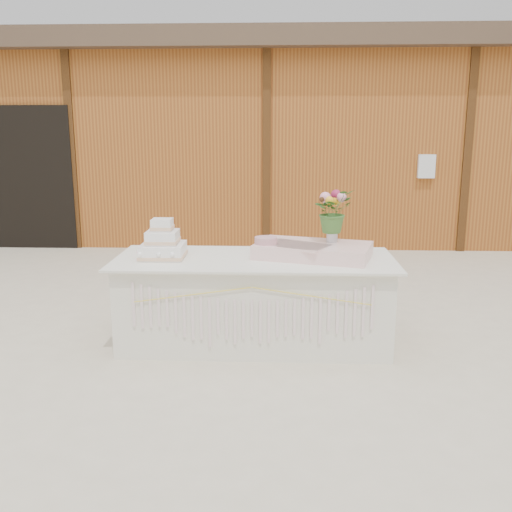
# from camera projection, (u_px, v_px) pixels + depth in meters

# --- Properties ---
(ground) EXTENTS (80.00, 80.00, 0.00)m
(ground) POSITION_uv_depth(u_px,v_px,m) (255.00, 342.00, 5.06)
(ground) COLOR beige
(ground) RESTS_ON ground
(barn) EXTENTS (12.60, 4.60, 3.30)m
(barn) POSITION_uv_depth(u_px,v_px,m) (269.00, 138.00, 10.54)
(barn) COLOR #9A5920
(barn) RESTS_ON ground
(cake_table) EXTENTS (2.40, 1.00, 0.77)m
(cake_table) POSITION_uv_depth(u_px,v_px,m) (254.00, 301.00, 4.97)
(cake_table) COLOR silver
(cake_table) RESTS_ON ground
(wedding_cake) EXTENTS (0.38, 0.38, 0.34)m
(wedding_cake) POSITION_uv_depth(u_px,v_px,m) (163.00, 245.00, 4.88)
(wedding_cake) COLOR white
(wedding_cake) RESTS_ON cake_table
(pink_cake_stand) EXTENTS (0.25, 0.25, 0.18)m
(pink_cake_stand) POSITION_uv_depth(u_px,v_px,m) (266.00, 246.00, 4.90)
(pink_cake_stand) COLOR white
(pink_cake_stand) RESTS_ON cake_table
(satin_runner) EXTENTS (1.07, 0.79, 0.12)m
(satin_runner) POSITION_uv_depth(u_px,v_px,m) (313.00, 250.00, 4.91)
(satin_runner) COLOR beige
(satin_runner) RESTS_ON cake_table
(flower_vase) EXTENTS (0.10, 0.10, 0.13)m
(flower_vase) POSITION_uv_depth(u_px,v_px,m) (332.00, 234.00, 4.95)
(flower_vase) COLOR silver
(flower_vase) RESTS_ON satin_runner
(bouquet) EXTENTS (0.45, 0.44, 0.37)m
(bouquet) POSITION_uv_depth(u_px,v_px,m) (333.00, 205.00, 4.89)
(bouquet) COLOR #3A6629
(bouquet) RESTS_ON flower_vase
(loose_flowers) EXTENTS (0.19, 0.39, 0.02)m
(loose_flowers) POSITION_uv_depth(u_px,v_px,m) (138.00, 255.00, 4.95)
(loose_flowers) COLOR pink
(loose_flowers) RESTS_ON cake_table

